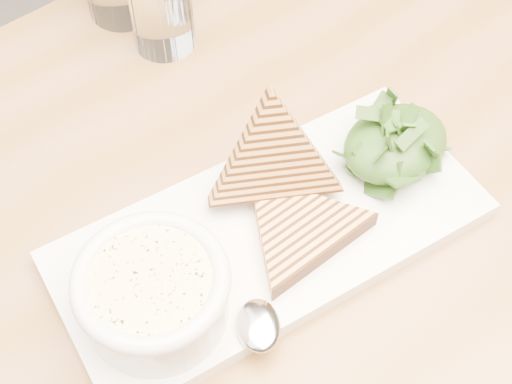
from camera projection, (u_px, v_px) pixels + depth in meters
table_top at (232, 228)px, 0.67m from camera, size 1.11×0.74×0.04m
table_leg_br at (345, 84)px, 1.31m from camera, size 0.06×0.06×0.73m
platter at (270, 233)px, 0.63m from camera, size 0.40×0.22×0.02m
soup_bowl at (155, 298)px, 0.56m from camera, size 0.11×0.11×0.05m
soup at (151, 281)px, 0.54m from camera, size 0.10×0.10×0.01m
bowl_rim at (151, 280)px, 0.53m from camera, size 0.12×0.12×0.01m
sandwich_flat at (300, 230)px, 0.61m from camera, size 0.14×0.14×0.02m
sandwich_lean at (274, 161)px, 0.61m from camera, size 0.18×0.17×0.16m
salad_base at (395, 143)px, 0.65m from camera, size 0.11×0.08×0.04m
arugula_pile at (396, 139)px, 0.65m from camera, size 0.11×0.10×0.05m
spoon_bowl at (258, 325)px, 0.56m from camera, size 0.05×0.06×0.01m
glass_near at (161, 5)px, 0.75m from camera, size 0.07×0.07×0.10m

